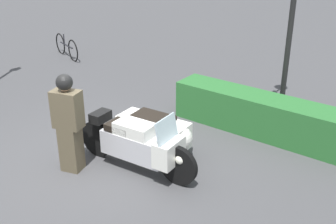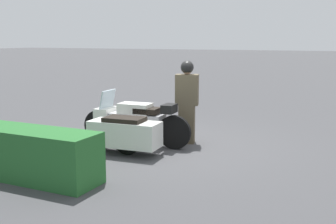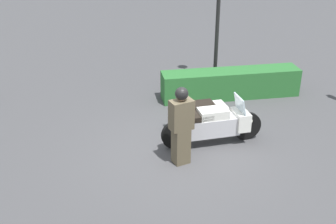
# 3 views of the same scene
# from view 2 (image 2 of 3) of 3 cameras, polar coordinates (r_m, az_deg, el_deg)

# --- Properties ---
(ground_plane) EXTENTS (160.00, 160.00, 0.00)m
(ground_plane) POSITION_cam_2_polar(r_m,az_deg,el_deg) (9.09, 0.84, -4.65)
(ground_plane) COLOR #424244
(police_motorcycle) EXTENTS (2.51, 1.32, 1.18)m
(police_motorcycle) POSITION_cam_2_polar(r_m,az_deg,el_deg) (8.79, -5.73, -1.95)
(police_motorcycle) COLOR black
(police_motorcycle) RESTS_ON ground
(officer_rider) EXTENTS (0.56, 0.43, 1.82)m
(officer_rider) POSITION_cam_2_polar(r_m,az_deg,el_deg) (9.23, 2.58, 1.66)
(officer_rider) COLOR brown
(officer_rider) RESTS_ON ground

